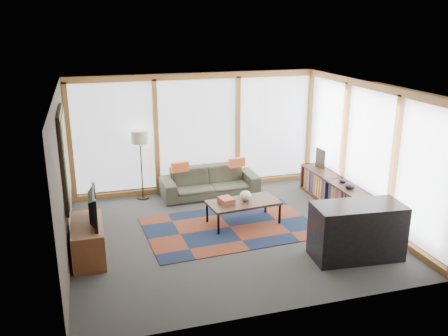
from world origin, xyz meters
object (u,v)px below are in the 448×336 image
object	(u,v)px
coffee_table	(243,212)
tv_console	(88,240)
floor_lamp	(141,165)
television	(89,207)
bar_counter	(357,231)
bookshelf	(334,192)
sofa	(210,182)

from	to	relation	value
coffee_table	tv_console	xyz separation A→B (m)	(-2.81, -0.56, 0.08)
floor_lamp	television	distance (m)	2.64
television	bar_counter	world-z (taller)	television
bookshelf	television	bearing A→B (deg)	-169.59
floor_lamp	bar_counter	bearing A→B (deg)	-50.61
floor_lamp	television	size ratio (longest dim) A/B	1.63
floor_lamp	bookshelf	size ratio (longest dim) A/B	0.65
tv_console	bar_counter	bearing A→B (deg)	-16.20
tv_console	bookshelf	bearing A→B (deg)	10.49
bookshelf	television	xyz separation A→B (m)	(-4.83, -0.89, 0.57)
television	bar_counter	size ratio (longest dim) A/B	0.64
television	bookshelf	bearing A→B (deg)	-79.13
sofa	floor_lamp	world-z (taller)	floor_lamp
coffee_table	bookshelf	world-z (taller)	bookshelf
tv_console	floor_lamp	bearing A→B (deg)	64.27
sofa	bookshelf	bearing A→B (deg)	-30.50
bar_counter	television	bearing A→B (deg)	168.35
sofa	floor_lamp	bearing A→B (deg)	169.70
bookshelf	television	size ratio (longest dim) A/B	2.51
sofa	coffee_table	size ratio (longest dim) A/B	1.59
coffee_table	tv_console	distance (m)	2.86
sofa	coffee_table	distance (m)	1.64
sofa	television	distance (m)	3.38
coffee_table	television	distance (m)	2.88
tv_console	bar_counter	xyz separation A→B (m)	(4.12, -1.20, 0.16)
bookshelf	television	world-z (taller)	television
bookshelf	bar_counter	distance (m)	2.24
floor_lamp	television	world-z (taller)	floor_lamp
floor_lamp	television	bearing A→B (deg)	-114.84
floor_lamp	tv_console	xyz separation A→B (m)	(-1.16, -2.41, -0.45)
sofa	bar_counter	size ratio (longest dim) A/B	1.47
floor_lamp	tv_console	distance (m)	2.71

